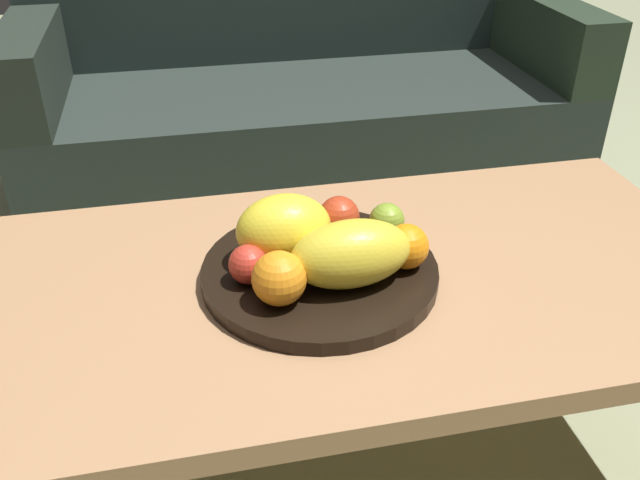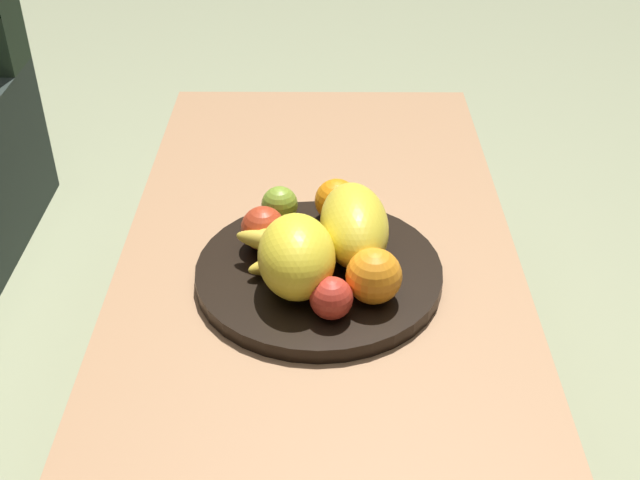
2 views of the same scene
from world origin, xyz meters
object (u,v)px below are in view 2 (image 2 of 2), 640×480
at_px(fruit_bowl, 320,273).
at_px(apple_right, 331,298).
at_px(melon_smaller_beside, 297,256).
at_px(apple_left, 280,204).
at_px(banana_bunch, 290,256).
at_px(melon_large_front, 354,225).
at_px(coffee_table, 319,281).
at_px(orange_left, 374,276).
at_px(orange_front, 337,201).
at_px(apple_front, 263,229).

bearing_deg(fruit_bowl, apple_right, -171.86).
relative_size(melon_smaller_beside, apple_right, 2.48).
bearing_deg(apple_right, apple_left, 18.85).
xyz_separation_m(melon_smaller_beside, banana_bunch, (0.04, 0.01, -0.03)).
height_order(melon_large_front, apple_right, melon_large_front).
height_order(coffee_table, orange_left, orange_left).
xyz_separation_m(melon_large_front, orange_front, (0.10, 0.03, -0.02)).
bearing_deg(coffee_table, fruit_bowl, -178.11).
bearing_deg(fruit_bowl, apple_left, 27.36).
xyz_separation_m(coffee_table, melon_smaller_beside, (-0.10, 0.03, 0.13)).
bearing_deg(apple_left, fruit_bowl, -152.64).
relative_size(orange_front, orange_left, 0.89).
distance_m(apple_front, apple_left, 0.08).
xyz_separation_m(coffee_table, apple_right, (-0.17, -0.02, 0.10)).
xyz_separation_m(coffee_table, banana_bunch, (-0.06, 0.04, 0.10)).
height_order(orange_front, apple_right, orange_front).
xyz_separation_m(melon_smaller_beside, apple_front, (0.10, 0.06, -0.02)).
xyz_separation_m(orange_left, apple_front, (0.13, 0.17, -0.01)).
xyz_separation_m(apple_left, banana_bunch, (-0.14, -0.02, -0.00)).
distance_m(orange_left, apple_right, 0.07).
distance_m(melon_smaller_beside, orange_left, 0.12).
bearing_deg(apple_front, melon_smaller_beside, -151.40).
distance_m(apple_front, banana_bunch, 0.08).
distance_m(coffee_table, melon_large_front, 0.14).
height_order(apple_left, banana_bunch, same).
bearing_deg(orange_front, apple_right, 177.68).
height_order(apple_right, banana_bunch, apple_right).
bearing_deg(melon_smaller_beside, apple_front, 28.60).
xyz_separation_m(melon_smaller_beside, apple_right, (-0.06, -0.05, -0.03)).
relative_size(fruit_bowl, melon_smaller_beside, 2.48).
bearing_deg(coffee_table, melon_large_front, -106.18).
distance_m(coffee_table, banana_bunch, 0.12).
xyz_separation_m(fruit_bowl, apple_left, (0.13, 0.07, 0.04)).
distance_m(coffee_table, orange_front, 0.14).
height_order(fruit_bowl, apple_right, apple_right).
xyz_separation_m(melon_smaller_beside, orange_left, (-0.03, -0.11, -0.02)).
height_order(fruit_bowl, apple_left, apple_left).
bearing_deg(orange_left, banana_bunch, 61.34).
xyz_separation_m(fruit_bowl, banana_bunch, (-0.01, 0.05, 0.04)).
bearing_deg(melon_large_front, orange_left, -167.62).
xyz_separation_m(melon_large_front, apple_front, (0.01, 0.14, -0.02)).
relative_size(coffee_table, melon_large_front, 6.84).
distance_m(melon_large_front, orange_left, 0.12).
bearing_deg(coffee_table, apple_right, -173.79).
xyz_separation_m(coffee_table, apple_front, (-0.00, 0.09, 0.11)).
height_order(orange_front, apple_left, orange_front).
relative_size(fruit_bowl, orange_front, 5.23).
height_order(fruit_bowl, orange_left, orange_left).
bearing_deg(orange_front, banana_bunch, 153.39).
xyz_separation_m(apple_front, apple_left, (0.08, -0.02, -0.00)).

